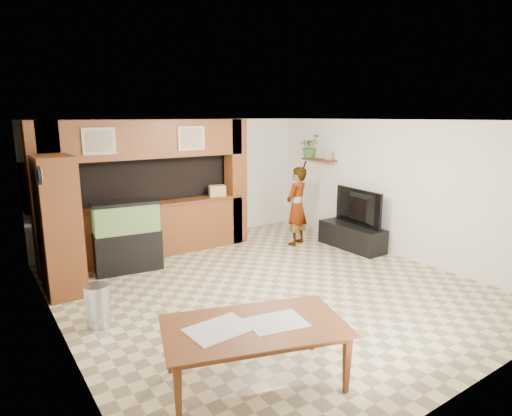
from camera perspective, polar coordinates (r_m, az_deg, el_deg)
floor at (r=6.94m, az=1.46°, el=-10.40°), size 6.50×6.50×0.00m
ceiling at (r=6.41m, az=1.59°, el=11.61°), size 6.50×6.50×0.00m
wall_back at (r=9.33m, az=-10.31°, el=3.57°), size 6.00×0.00×6.00m
wall_left at (r=5.41m, az=-25.19°, el=-3.59°), size 0.00×6.50×6.50m
wall_right at (r=8.63m, az=17.87°, el=2.50°), size 0.00×6.50×6.50m
partition at (r=8.42m, az=-14.47°, el=2.55°), size 4.20×0.99×2.60m
wall_clock at (r=6.28m, az=-26.93°, el=3.88°), size 0.05×0.25×0.25m
wall_shelf at (r=9.78m, az=8.39°, el=6.38°), size 0.25×0.90×0.04m
pantry_cabinet at (r=7.04m, az=-24.82°, el=-2.19°), size 0.53×0.86×2.11m
trash_can at (r=5.96m, az=-20.35°, el=-12.16°), size 0.31×0.31×0.56m
aquarium at (r=7.74m, az=-16.77°, el=-3.77°), size 1.12×0.42×1.24m
tv_stand at (r=9.02m, az=12.65°, el=-3.71°), size 0.53×1.44×0.48m
television at (r=8.88m, az=12.83°, el=0.06°), size 0.30×1.29×0.74m
photo_frame at (r=9.54m, az=9.67°, el=6.94°), size 0.04×0.15×0.20m
potted_plant at (r=9.96m, az=7.09°, el=8.17°), size 0.59×0.55×0.53m
person at (r=8.96m, az=5.45°, el=0.25°), size 0.70×0.59×1.64m
microphone at (r=8.73m, az=6.50°, el=5.73°), size 0.04×0.11×0.17m
dining_table at (r=4.52m, az=-0.05°, el=-19.10°), size 2.02×1.51×0.63m
newspaper_a at (r=4.32m, az=-4.95°, el=-15.80°), size 0.63×0.48×0.01m
newspaper_b at (r=4.44m, az=2.76°, el=-14.95°), size 0.64×0.52×0.01m
counter_box at (r=8.87m, az=-5.21°, el=2.30°), size 0.39×0.31×0.22m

